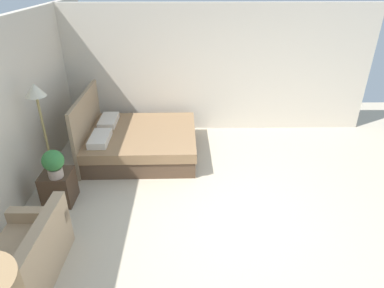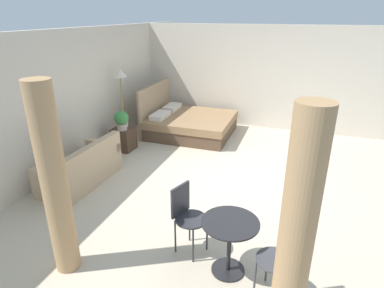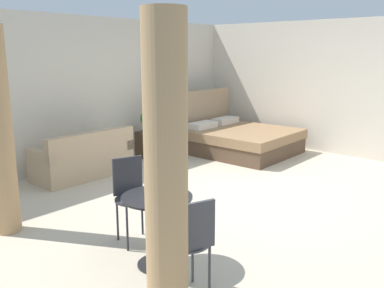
{
  "view_description": "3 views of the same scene",
  "coord_description": "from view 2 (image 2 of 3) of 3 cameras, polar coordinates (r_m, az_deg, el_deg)",
  "views": [
    {
      "loc": [
        -3.69,
        0.64,
        3.22
      ],
      "look_at": [
        0.6,
        0.57,
        0.94
      ],
      "focal_mm": 31.13,
      "sensor_mm": 36.0,
      "label": 1
    },
    {
      "loc": [
        -5.39,
        -1.13,
        2.91
      ],
      "look_at": [
        -0.38,
        0.65,
        0.74
      ],
      "focal_mm": 30.31,
      "sensor_mm": 36.0,
      "label": 2
    },
    {
      "loc": [
        -4.92,
        -3.18,
        2.02
      ],
      "look_at": [
        -0.35,
        0.8,
        0.67
      ],
      "focal_mm": 38.94,
      "sensor_mm": 36.0,
      "label": 3
    }
  ],
  "objects": [
    {
      "name": "balcony_table",
      "position": [
        3.93,
        6.63,
        -15.97
      ],
      "size": [
        0.67,
        0.67,
        0.7
      ],
      "color": "black",
      "rests_on": "ground"
    },
    {
      "name": "nightstand",
      "position": [
        7.48,
        -11.93,
        0.89
      ],
      "size": [
        0.45,
        0.44,
        0.51
      ],
      "color": "#473323",
      "rests_on": "ground"
    },
    {
      "name": "curtain_left",
      "position": [
        3.02,
        17.98,
        -14.6
      ],
      "size": [
        0.31,
        0.31,
        2.31
      ],
      "color": "tan",
      "rests_on": "ground"
    },
    {
      "name": "potted_plant",
      "position": [
        7.21,
        -12.31,
        4.25
      ],
      "size": [
        0.31,
        0.31,
        0.43
      ],
      "color": "tan",
      "rests_on": "nightstand"
    },
    {
      "name": "curtain_right",
      "position": [
        3.91,
        -23.05,
        -6.4
      ],
      "size": [
        0.29,
        0.29,
        2.31
      ],
      "color": "tan",
      "rests_on": "ground"
    },
    {
      "name": "cafe_chair_near_couch",
      "position": [
        4.19,
        -1.05,
        -11.87
      ],
      "size": [
        0.53,
        0.53,
        0.91
      ],
      "color": "#2D2D33",
      "rests_on": "ground"
    },
    {
      "name": "wall_right",
      "position": [
        8.8,
        12.11,
        11.29
      ],
      "size": [
        0.12,
        6.41,
        2.64
      ],
      "primitive_type": "cube",
      "color": "beige",
      "rests_on": "ground"
    },
    {
      "name": "bed",
      "position": [
        8.28,
        -0.61,
        3.65
      ],
      "size": [
        1.85,
        2.06,
        1.22
      ],
      "color": "brown",
      "rests_on": "ground"
    },
    {
      "name": "ground_plane",
      "position": [
        6.23,
        6.87,
        -5.91
      ],
      "size": [
        9.38,
        9.41,
        0.02
      ],
      "primitive_type": "cube",
      "color": "beige"
    },
    {
      "name": "cafe_chair_near_window",
      "position": [
        3.68,
        15.69,
        -18.83
      ],
      "size": [
        0.52,
        0.52,
        0.88
      ],
      "color": "#3F3F44",
      "rests_on": "ground"
    },
    {
      "name": "vase",
      "position": [
        7.47,
        -11.71,
        3.56
      ],
      "size": [
        0.13,
        0.13,
        0.14
      ],
      "color": "silver",
      "rests_on": "nightstand"
    },
    {
      "name": "wall_back",
      "position": [
        7.1,
        -18.9,
        8.06
      ],
      "size": [
        9.38,
        0.12,
        2.64
      ],
      "primitive_type": "cube",
      "color": "beige",
      "rests_on": "ground"
    },
    {
      "name": "couch",
      "position": [
        6.21,
        -18.69,
        -4.24
      ],
      "size": [
        1.59,
        0.77,
        0.78
      ],
      "color": "tan",
      "rests_on": "ground"
    },
    {
      "name": "floor_lamp",
      "position": [
        7.62,
        -12.46,
        10.73
      ],
      "size": [
        0.3,
        0.3,
        1.75
      ],
      "color": "#99844C",
      "rests_on": "ground"
    }
  ]
}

